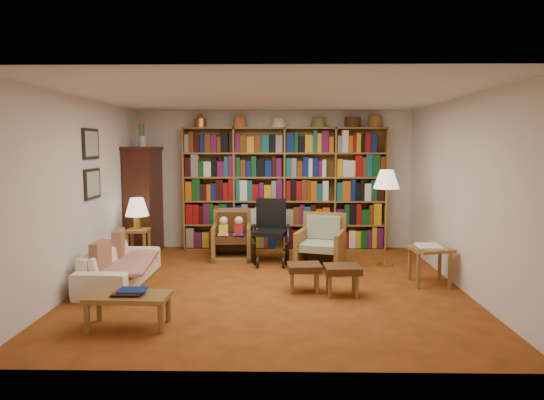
{
  "coord_description": "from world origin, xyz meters",
  "views": [
    {
      "loc": [
        0.13,
        -6.35,
        1.87
      ],
      "look_at": [
        0.01,
        0.6,
        1.09
      ],
      "focal_mm": 32.0,
      "sensor_mm": 36.0,
      "label": 1
    }
  ],
  "objects_px": {
    "side_table_lamp": "(138,239)",
    "armchair_leather": "(232,238)",
    "floor_lamp": "(386,183)",
    "coffee_table": "(128,299)",
    "sofa": "(120,266)",
    "armchair_sage": "(320,248)",
    "side_table_papers": "(430,253)",
    "footstool_a": "(304,269)",
    "footstool_b": "(342,271)",
    "wheelchair": "(271,234)"
  },
  "relations": [
    {
      "from": "footstool_a",
      "to": "coffee_table",
      "type": "xyz_separation_m",
      "value": [
        -1.88,
        -1.27,
        0.01
      ]
    },
    {
      "from": "floor_lamp",
      "to": "coffee_table",
      "type": "relative_size",
      "value": 1.78
    },
    {
      "from": "wheelchair",
      "to": "coffee_table",
      "type": "bearing_deg",
      "value": -116.18
    },
    {
      "from": "side_table_lamp",
      "to": "footstool_b",
      "type": "bearing_deg",
      "value": -28.09
    },
    {
      "from": "side_table_lamp",
      "to": "armchair_sage",
      "type": "xyz_separation_m",
      "value": [
        2.88,
        -0.29,
        -0.07
      ]
    },
    {
      "from": "armchair_leather",
      "to": "footstool_a",
      "type": "relative_size",
      "value": 1.81
    },
    {
      "from": "floor_lamp",
      "to": "coffee_table",
      "type": "height_order",
      "value": "floor_lamp"
    },
    {
      "from": "sofa",
      "to": "armchair_sage",
      "type": "xyz_separation_m",
      "value": [
        2.78,
        0.89,
        0.07
      ]
    },
    {
      "from": "footstool_a",
      "to": "coffee_table",
      "type": "height_order",
      "value": "coffee_table"
    },
    {
      "from": "coffee_table",
      "to": "footstool_a",
      "type": "bearing_deg",
      "value": 34.15
    },
    {
      "from": "coffee_table",
      "to": "armchair_leather",
      "type": "bearing_deg",
      "value": 76.38
    },
    {
      "from": "floor_lamp",
      "to": "footstool_a",
      "type": "xyz_separation_m",
      "value": [
        -1.33,
        -1.38,
        -1.01
      ]
    },
    {
      "from": "coffee_table",
      "to": "armchair_sage",
      "type": "bearing_deg",
      "value": 48.59
    },
    {
      "from": "sofa",
      "to": "floor_lamp",
      "type": "bearing_deg",
      "value": -73.31
    },
    {
      "from": "side_table_lamp",
      "to": "armchair_leather",
      "type": "distance_m",
      "value": 1.52
    },
    {
      "from": "armchair_leather",
      "to": "side_table_papers",
      "type": "height_order",
      "value": "armchair_leather"
    },
    {
      "from": "floor_lamp",
      "to": "side_table_papers",
      "type": "relative_size",
      "value": 2.48
    },
    {
      "from": "footstool_a",
      "to": "floor_lamp",
      "type": "bearing_deg",
      "value": 46.17
    },
    {
      "from": "armchair_sage",
      "to": "side_table_papers",
      "type": "height_order",
      "value": "armchair_sage"
    },
    {
      "from": "footstool_b",
      "to": "side_table_papers",
      "type": "bearing_deg",
      "value": 22.26
    },
    {
      "from": "footstool_b",
      "to": "coffee_table",
      "type": "bearing_deg",
      "value": -154.44
    },
    {
      "from": "footstool_a",
      "to": "armchair_sage",
      "type": "bearing_deg",
      "value": 76.05
    },
    {
      "from": "side_table_lamp",
      "to": "coffee_table",
      "type": "xyz_separation_m",
      "value": [
        0.71,
        -2.75,
        -0.09
      ]
    },
    {
      "from": "sofa",
      "to": "armchair_sage",
      "type": "bearing_deg",
      "value": -71.41
    },
    {
      "from": "floor_lamp",
      "to": "footstool_a",
      "type": "distance_m",
      "value": 2.17
    },
    {
      "from": "footstool_b",
      "to": "footstool_a",
      "type": "bearing_deg",
      "value": 162.12
    },
    {
      "from": "side_table_lamp",
      "to": "wheelchair",
      "type": "xyz_separation_m",
      "value": [
        2.13,
        0.13,
        0.07
      ]
    },
    {
      "from": "sofa",
      "to": "side_table_papers",
      "type": "bearing_deg",
      "value": -88.37
    },
    {
      "from": "sofa",
      "to": "floor_lamp",
      "type": "relative_size",
      "value": 1.12
    },
    {
      "from": "coffee_table",
      "to": "footstool_b",
      "type": "bearing_deg",
      "value": 25.56
    },
    {
      "from": "side_table_lamp",
      "to": "floor_lamp",
      "type": "height_order",
      "value": "floor_lamp"
    },
    {
      "from": "footstool_b",
      "to": "wheelchair",
      "type": "bearing_deg",
      "value": 117.91
    },
    {
      "from": "footstool_a",
      "to": "footstool_b",
      "type": "xyz_separation_m",
      "value": [
        0.47,
        -0.15,
        0.02
      ]
    },
    {
      "from": "footstool_b",
      "to": "coffee_table",
      "type": "relative_size",
      "value": 0.54
    },
    {
      "from": "armchair_leather",
      "to": "side_table_papers",
      "type": "xyz_separation_m",
      "value": [
        2.83,
        -1.51,
        0.09
      ]
    },
    {
      "from": "wheelchair",
      "to": "footstool_b",
      "type": "relative_size",
      "value": 2.2
    },
    {
      "from": "side_table_lamp",
      "to": "footstool_a",
      "type": "height_order",
      "value": "side_table_lamp"
    },
    {
      "from": "armchair_sage",
      "to": "footstool_b",
      "type": "relative_size",
      "value": 1.89
    },
    {
      "from": "coffee_table",
      "to": "side_table_papers",
      "type": "bearing_deg",
      "value": 24.43
    },
    {
      "from": "side_table_lamp",
      "to": "armchair_sage",
      "type": "height_order",
      "value": "armchair_sage"
    },
    {
      "from": "armchair_leather",
      "to": "floor_lamp",
      "type": "xyz_separation_m",
      "value": [
        2.44,
        -0.49,
        0.96
      ]
    },
    {
      "from": "side_table_papers",
      "to": "footstool_a",
      "type": "relative_size",
      "value": 1.35
    },
    {
      "from": "side_table_papers",
      "to": "armchair_sage",
      "type": "bearing_deg",
      "value": 149.56
    },
    {
      "from": "armchair_leather",
      "to": "side_table_papers",
      "type": "relative_size",
      "value": 1.34
    },
    {
      "from": "sofa",
      "to": "armchair_sage",
      "type": "height_order",
      "value": "armchair_sage"
    },
    {
      "from": "footstool_a",
      "to": "footstool_b",
      "type": "relative_size",
      "value": 0.97
    },
    {
      "from": "sofa",
      "to": "floor_lamp",
      "type": "distance_m",
      "value": 4.1
    },
    {
      "from": "sofa",
      "to": "footstool_b",
      "type": "relative_size",
      "value": 3.66
    },
    {
      "from": "armchair_sage",
      "to": "coffee_table",
      "type": "relative_size",
      "value": 1.03
    },
    {
      "from": "armchair_sage",
      "to": "sofa",
      "type": "bearing_deg",
      "value": -162.26
    }
  ]
}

